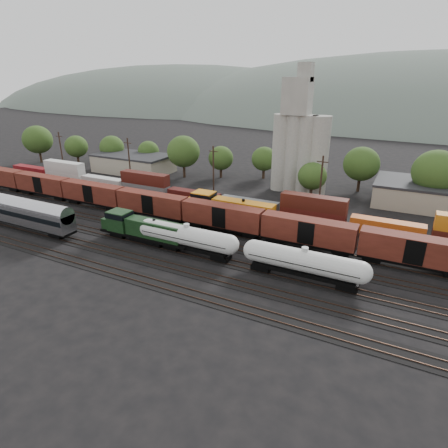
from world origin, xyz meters
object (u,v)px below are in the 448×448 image
at_px(green_locomotive, 140,228).
at_px(orange_locomotive, 227,208).
at_px(tank_car_a, 187,237).
at_px(passenger_coach, 19,210).
at_px(grain_silo, 299,145).

distance_m(green_locomotive, orange_locomotive, 17.37).
relative_size(tank_car_a, passenger_coach, 0.70).
relative_size(green_locomotive, tank_car_a, 0.97).
xyz_separation_m(green_locomotive, passenger_coach, (-23.56, -5.00, 0.89)).
distance_m(orange_locomotive, grain_silo, 27.97).
height_order(green_locomotive, grain_silo, grain_silo).
xyz_separation_m(orange_locomotive, grain_silo, (5.97, 26.00, 8.42)).
distance_m(green_locomotive, passenger_coach, 24.10).
bearing_deg(grain_silo, orange_locomotive, -102.93).
bearing_deg(passenger_coach, orange_locomotive, 31.75).
bearing_deg(green_locomotive, passenger_coach, -168.02).
bearing_deg(tank_car_a, green_locomotive, 180.00).
height_order(passenger_coach, grain_silo, grain_silo).
height_order(green_locomotive, tank_car_a, tank_car_a).
height_order(tank_car_a, orange_locomotive, orange_locomotive).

